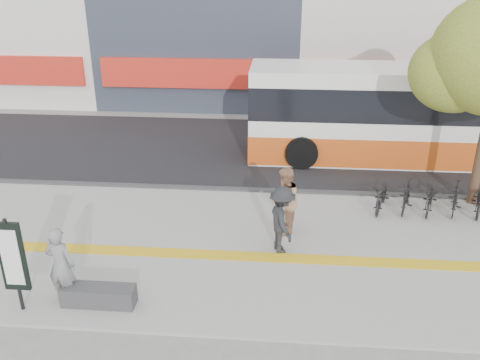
# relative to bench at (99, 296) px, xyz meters

# --- Properties ---
(ground) EXTENTS (120.00, 120.00, 0.00)m
(ground) POSITION_rel_bench_xyz_m (2.60, 1.20, -0.30)
(ground) COLOR slate
(ground) RESTS_ON ground
(sidewalk) EXTENTS (40.00, 7.00, 0.08)m
(sidewalk) POSITION_rel_bench_xyz_m (2.60, 2.70, -0.27)
(sidewalk) COLOR gray
(sidewalk) RESTS_ON ground
(tactile_strip) EXTENTS (40.00, 0.45, 0.01)m
(tactile_strip) POSITION_rel_bench_xyz_m (2.60, 2.20, -0.22)
(tactile_strip) COLOR gold
(tactile_strip) RESTS_ON sidewalk
(street) EXTENTS (40.00, 8.00, 0.06)m
(street) POSITION_rel_bench_xyz_m (2.60, 10.20, -0.28)
(street) COLOR black
(street) RESTS_ON ground
(curb) EXTENTS (40.00, 0.25, 0.14)m
(curb) POSITION_rel_bench_xyz_m (2.60, 6.20, -0.23)
(curb) COLOR #313133
(curb) RESTS_ON ground
(bench) EXTENTS (1.60, 0.45, 0.45)m
(bench) POSITION_rel_bench_xyz_m (0.00, 0.00, 0.00)
(bench) COLOR #313133
(bench) RESTS_ON sidewalk
(signboard) EXTENTS (0.55, 0.10, 2.20)m
(signboard) POSITION_rel_bench_xyz_m (-1.60, -0.31, 1.06)
(signboard) COLOR black
(signboard) RESTS_ON sidewalk
(bus) EXTENTS (12.85, 3.05, 3.42)m
(bus) POSITION_rel_bench_xyz_m (9.09, 9.70, 1.36)
(bus) COLOR white
(bus) RESTS_ON street
(bicycle_row) EXTENTS (3.88, 1.67, 0.92)m
(bicycle_row) POSITION_rel_bench_xyz_m (8.34, 5.20, 0.21)
(bicycle_row) COLOR black
(bicycle_row) RESTS_ON sidewalk
(seated_woman) EXTENTS (0.71, 0.52, 1.80)m
(seated_woman) POSITION_rel_bench_xyz_m (-0.80, 0.10, 0.68)
(seated_woman) COLOR black
(seated_woman) RESTS_ON sidewalk
(pedestrian_tan) EXTENTS (0.77, 0.96, 1.90)m
(pedestrian_tan) POSITION_rel_bench_xyz_m (4.00, 3.55, 0.72)
(pedestrian_tan) COLOR #A27355
(pedestrian_tan) RESTS_ON sidewalk
(pedestrian_dark) EXTENTS (0.99, 1.30, 1.78)m
(pedestrian_dark) POSITION_rel_bench_xyz_m (3.93, 2.57, 0.67)
(pedestrian_dark) COLOR #222326
(pedestrian_dark) RESTS_ON sidewalk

